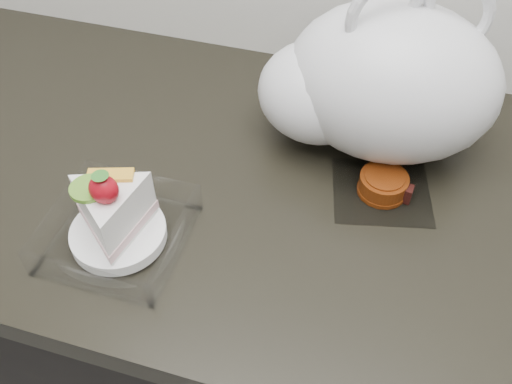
{
  "coord_description": "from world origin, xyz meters",
  "views": [
    {
      "loc": [
        0.09,
        1.13,
        1.5
      ],
      "look_at": [
        -0.06,
        1.62,
        0.94
      ],
      "focal_mm": 40.0,
      "sensor_mm": 36.0,
      "label": 1
    }
  ],
  "objects": [
    {
      "name": "mooncake_wrap",
      "position": [
        0.11,
        1.71,
        0.91
      ],
      "size": [
        0.16,
        0.16,
        0.03
      ],
      "rotation": [
        0.0,
        0.0,
        0.4
      ],
      "color": "white",
      "rests_on": "counter"
    },
    {
      "name": "counter",
      "position": [
        0.0,
        1.69,
        0.45
      ],
      "size": [
        2.04,
        0.64,
        0.9
      ],
      "color": "black",
      "rests_on": "ground"
    },
    {
      "name": "cake_tray",
      "position": [
        -0.21,
        1.52,
        0.94
      ],
      "size": [
        0.17,
        0.17,
        0.13
      ],
      "rotation": [
        0.0,
        0.0,
        -0.0
      ],
      "color": "white",
      "rests_on": "counter"
    },
    {
      "name": "plastic_bag",
      "position": [
        0.07,
        1.81,
        1.01
      ],
      "size": [
        0.4,
        0.33,
        0.28
      ],
      "rotation": [
        0.0,
        0.0,
        0.4
      ],
      "color": "silver",
      "rests_on": "counter"
    }
  ]
}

